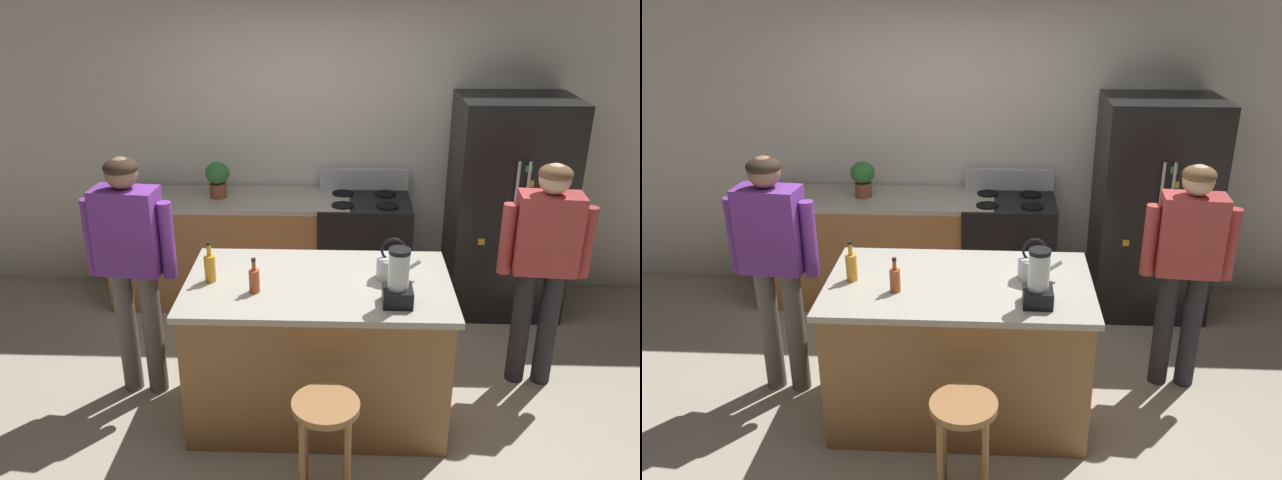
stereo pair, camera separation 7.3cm
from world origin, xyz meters
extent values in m
plane|color=#B2A893|center=(0.00, 0.00, 0.00)|extent=(14.00, 14.00, 0.00)
cube|color=silver|center=(0.00, 1.95, 1.35)|extent=(8.00, 0.10, 2.70)
cube|color=#9E6B3D|center=(0.00, 0.00, 0.45)|extent=(1.57, 0.90, 0.90)
cube|color=#B2AD9E|center=(0.00, 0.00, 0.92)|extent=(1.63, 0.96, 0.04)
cube|color=#9E6B3D|center=(-0.80, 1.55, 0.45)|extent=(2.00, 0.64, 0.90)
cube|color=#B2AD9E|center=(-0.80, 1.55, 0.92)|extent=(2.00, 0.64, 0.04)
cube|color=black|center=(1.49, 1.50, 0.90)|extent=(0.90, 0.70, 1.79)
cylinder|color=#B7BABF|center=(1.45, 1.13, 0.99)|extent=(0.02, 0.02, 0.81)
cylinder|color=#B7BABF|center=(1.53, 1.13, 0.99)|extent=(0.02, 0.02, 0.81)
cube|color=red|center=(1.61, 1.15, 0.78)|extent=(0.05, 0.01, 0.05)
cube|color=yellow|center=(1.55, 1.15, 1.21)|extent=(0.05, 0.01, 0.05)
cube|color=orange|center=(1.23, 1.15, 0.73)|extent=(0.05, 0.01, 0.05)
cube|color=yellow|center=(1.67, 1.15, 1.00)|extent=(0.05, 0.01, 0.05)
cube|color=#3FB259|center=(1.52, 1.15, 1.33)|extent=(0.05, 0.01, 0.05)
cube|color=black|center=(0.32, 1.52, 0.47)|extent=(0.76, 0.64, 0.94)
cube|color=black|center=(0.32, 1.20, 0.42)|extent=(0.60, 0.01, 0.24)
cube|color=#B7BABF|center=(0.32, 1.81, 1.03)|extent=(0.76, 0.06, 0.18)
cylinder|color=black|center=(0.14, 1.37, 0.94)|extent=(0.18, 0.18, 0.01)
cylinder|color=black|center=(0.50, 1.37, 0.94)|extent=(0.18, 0.18, 0.01)
cylinder|color=black|center=(0.14, 1.67, 0.94)|extent=(0.18, 0.18, 0.01)
cylinder|color=black|center=(0.50, 1.67, 0.94)|extent=(0.18, 0.18, 0.01)
cylinder|color=#66605B|center=(-1.29, 0.19, 0.45)|extent=(0.14, 0.14, 0.90)
cylinder|color=#66605B|center=(-1.11, 0.17, 0.45)|extent=(0.14, 0.14, 0.90)
cube|color=#723399|center=(-1.20, 0.18, 1.18)|extent=(0.42, 0.26, 0.56)
cylinder|color=#723399|center=(-1.45, 0.20, 1.13)|extent=(0.10, 0.10, 0.50)
cylinder|color=#723399|center=(-0.96, 0.16, 1.13)|extent=(0.10, 0.10, 0.50)
sphere|color=#8C664C|center=(-1.20, 0.18, 1.56)|extent=(0.22, 0.22, 0.20)
ellipsoid|color=#332319|center=(-1.20, 0.18, 1.59)|extent=(0.23, 0.23, 0.12)
cylinder|color=#26262B|center=(1.56, 0.37, 0.43)|extent=(0.14, 0.14, 0.85)
cylinder|color=#26262B|center=(1.38, 0.39, 0.43)|extent=(0.14, 0.14, 0.85)
cube|color=#B23F3F|center=(1.47, 0.38, 1.12)|extent=(0.42, 0.25, 0.54)
cylinder|color=#B23F3F|center=(1.72, 0.36, 1.07)|extent=(0.10, 0.10, 0.48)
cylinder|color=#B23F3F|center=(1.22, 0.40, 1.07)|extent=(0.10, 0.10, 0.48)
sphere|color=#D8AD8C|center=(1.47, 0.38, 1.49)|extent=(0.22, 0.22, 0.20)
ellipsoid|color=brown|center=(1.47, 0.38, 1.52)|extent=(0.23, 0.23, 0.12)
cylinder|color=#9E6B3D|center=(0.07, -0.79, 0.61)|extent=(0.36, 0.36, 0.04)
cylinder|color=#9E6B3D|center=(-0.05, -0.91, 0.30)|extent=(0.04, 0.04, 0.59)
cylinder|color=#9E6B3D|center=(0.18, -0.91, 0.30)|extent=(0.04, 0.04, 0.59)
cylinder|color=#9E6B3D|center=(-0.05, -0.67, 0.30)|extent=(0.04, 0.04, 0.59)
cylinder|color=#9E6B3D|center=(0.18, -0.67, 0.30)|extent=(0.04, 0.04, 0.59)
cylinder|color=brown|center=(-0.89, 1.55, 1.00)|extent=(0.14, 0.14, 0.12)
ellipsoid|color=#337A38|center=(-0.89, 1.55, 1.15)|extent=(0.20, 0.20, 0.18)
cube|color=black|center=(0.46, -0.27, 0.99)|extent=(0.17, 0.17, 0.10)
cylinder|color=silver|center=(0.46, -0.27, 1.14)|extent=(0.12, 0.12, 0.22)
cylinder|color=black|center=(0.46, -0.27, 1.27)|extent=(0.12, 0.12, 0.02)
cylinder|color=orange|center=(-0.66, -0.01, 1.02)|extent=(0.07, 0.07, 0.17)
cylinder|color=orange|center=(-0.66, -0.01, 1.14)|extent=(0.03, 0.03, 0.07)
cylinder|color=black|center=(-0.66, -0.01, 1.18)|extent=(0.03, 0.03, 0.02)
cylinder|color=#B24C26|center=(-0.37, -0.15, 1.01)|extent=(0.06, 0.06, 0.14)
cylinder|color=#B24C26|center=(-0.37, -0.15, 1.11)|extent=(0.02, 0.02, 0.06)
cylinder|color=black|center=(-0.37, -0.15, 1.14)|extent=(0.03, 0.03, 0.02)
cylinder|color=#B7BABF|center=(0.46, 0.07, 1.01)|extent=(0.20, 0.20, 0.14)
sphere|color=black|center=(0.46, 0.07, 1.09)|extent=(0.03, 0.03, 0.03)
cylinder|color=#B7BABF|center=(0.59, 0.07, 1.03)|extent=(0.09, 0.03, 0.08)
torus|color=black|center=(0.46, 0.07, 1.13)|extent=(0.16, 0.02, 0.16)
camera|label=1|loc=(0.14, -3.58, 2.72)|focal=36.70mm
camera|label=2|loc=(0.21, -3.58, 2.72)|focal=36.70mm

